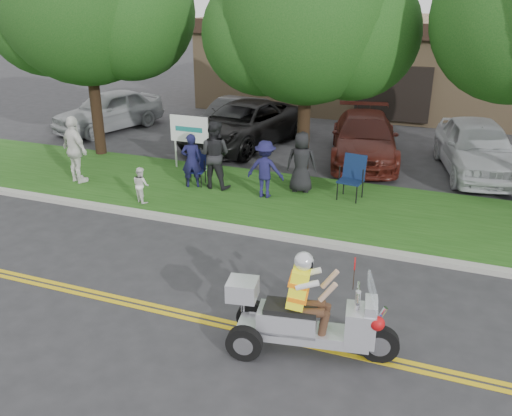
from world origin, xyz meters
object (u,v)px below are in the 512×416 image
(trike_scooter, at_px, (304,318))
(lawn_chair_a, at_px, (353,174))
(parked_car_mid, at_px, (243,124))
(parked_car_right, at_px, (364,138))
(parked_car_far_left, at_px, (109,110))
(parked_car_far_right, at_px, (477,147))
(spectator_adult_left, at_px, (191,161))
(spectator_adult_right, at_px, (75,150))
(lawn_chair_b, at_px, (197,165))
(spectator_adult_mid, at_px, (214,154))
(parked_car_left, at_px, (234,120))

(trike_scooter, height_order, lawn_chair_a, trike_scooter)
(parked_car_mid, xyz_separation_m, parked_car_right, (4.34, -0.13, -0.03))
(trike_scooter, height_order, parked_car_right, trike_scooter)
(lawn_chair_a, bearing_deg, parked_car_far_left, 166.07)
(parked_car_right, height_order, parked_car_far_right, parked_car_far_right)
(trike_scooter, bearing_deg, parked_car_mid, 107.20)
(parked_car_mid, relative_size, parked_car_far_right, 1.14)
(spectator_adult_left, bearing_deg, parked_car_far_right, -176.18)
(spectator_adult_left, height_order, spectator_adult_right, spectator_adult_right)
(lawn_chair_b, relative_size, spectator_adult_mid, 0.51)
(spectator_adult_left, xyz_separation_m, spectator_adult_mid, (0.62, 0.19, 0.19))
(spectator_adult_mid, distance_m, parked_car_left, 5.53)
(lawn_chair_a, bearing_deg, parked_car_far_right, 57.91)
(spectator_adult_left, height_order, parked_car_left, spectator_adult_left)
(lawn_chair_b, distance_m, spectator_adult_right, 3.46)
(spectator_adult_mid, xyz_separation_m, parked_car_far_right, (6.78, 4.24, -0.23))
(lawn_chair_a, bearing_deg, spectator_adult_mid, -163.24)
(parked_car_far_left, bearing_deg, parked_car_mid, 14.78)
(parked_car_far_left, relative_size, parked_car_right, 0.90)
(parked_car_far_left, bearing_deg, spectator_adult_right, -45.63)
(spectator_adult_mid, height_order, parked_car_far_right, spectator_adult_mid)
(spectator_adult_mid, bearing_deg, parked_car_right, -126.59)
(spectator_adult_left, bearing_deg, spectator_adult_right, -12.90)
(lawn_chair_b, relative_size, spectator_adult_left, 0.63)
(lawn_chair_a, bearing_deg, spectator_adult_left, -162.10)
(trike_scooter, distance_m, spectator_adult_left, 7.72)
(lawn_chair_b, bearing_deg, spectator_adult_mid, -17.46)
(lawn_chair_b, bearing_deg, parked_car_right, 39.00)
(parked_car_far_left, height_order, parked_car_left, parked_car_far_left)
(lawn_chair_a, distance_m, spectator_adult_right, 7.77)
(spectator_adult_right, relative_size, parked_car_left, 0.43)
(lawn_chair_a, bearing_deg, trike_scooter, -76.98)
(spectator_adult_mid, relative_size, parked_car_mid, 0.34)
(spectator_adult_mid, relative_size, parked_car_left, 0.43)
(lawn_chair_a, xyz_separation_m, spectator_adult_right, (-7.60, -1.60, 0.31))
(spectator_adult_mid, bearing_deg, parked_car_left, -72.14)
(parked_car_mid, bearing_deg, spectator_adult_left, -73.07)
(parked_car_left, bearing_deg, lawn_chair_b, -72.67)
(spectator_adult_left, relative_size, spectator_adult_right, 0.79)
(lawn_chair_b, bearing_deg, parked_car_far_left, 134.31)
(trike_scooter, relative_size, parked_car_far_right, 0.55)
(lawn_chair_b, distance_m, spectator_adult_mid, 0.75)
(trike_scooter, xyz_separation_m, parked_car_left, (-6.00, 11.36, 0.12))
(spectator_adult_mid, relative_size, parked_car_far_left, 0.42)
(trike_scooter, xyz_separation_m, lawn_chair_a, (-0.61, 6.68, 0.14))
(parked_car_far_left, xyz_separation_m, parked_car_left, (5.18, 0.47, -0.05))
(parked_car_left, xyz_separation_m, parked_car_right, (4.99, -0.85, 0.01))
(parked_car_far_right, bearing_deg, parked_car_left, 160.20)
(parked_car_left, xyz_separation_m, parked_car_far_right, (8.44, -1.03, 0.10))
(parked_car_left, relative_size, parked_car_far_right, 0.91)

